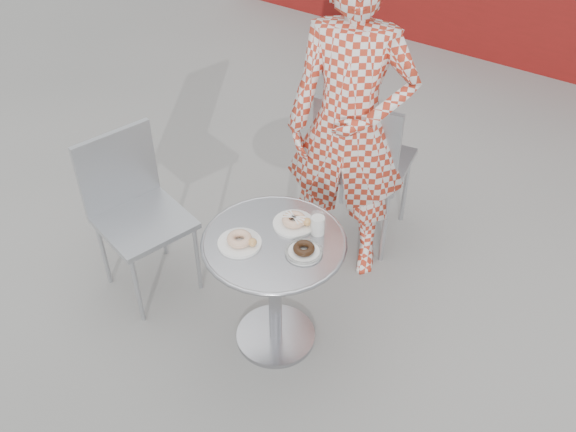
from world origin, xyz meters
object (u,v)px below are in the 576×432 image
Objects in this scene: plate_checker at (304,251)px; seated_person at (350,127)px; plate_near at (240,241)px; plate_far at (295,222)px; chair_left at (148,247)px; chair_far at (362,192)px; bistro_table at (274,267)px; milk_cup at (318,224)px.

seated_person is at bearing 105.04° from plate_checker.
seated_person is 0.84m from plate_near.
plate_far is 0.99× the size of plate_near.
chair_left reaches higher than plate_far.
chair_far is at bearing 87.01° from plate_near.
plate_far is (0.02, 0.14, 0.18)m from bistro_table.
bistro_table is at bearing -176.77° from plate_checker.
plate_far and plate_near have the same top height.
milk_cup is at bearing 93.41° from chair_far.
seated_person is (0.75, 0.77, 0.60)m from chair_left.
chair_far is at bearing 102.98° from milk_cup.
chair_far is 5.90× the size of plate_checker.
chair_far reaches higher than plate_far.
plate_far is at bearing -59.77° from chair_left.
plate_near reaches higher than plate_checker.
seated_person is 0.60m from plate_far.
plate_far is 1.16× the size of plate_checker.
seated_person is 8.98× the size of plate_near.
chair_left is at bearing -175.51° from plate_checker.
plate_far is 0.12m from milk_cup.
plate_far is 0.19m from plate_checker.
seated_person is at bearing 84.70° from chair_far.
chair_far is (-0.05, 0.96, -0.20)m from bistro_table.
chair_far is 0.63m from seated_person.
chair_far is at bearing 93.22° from bistro_table.
plate_far is at bearing 85.31° from chair_far.
chair_left is 4.62× the size of plate_far.
plate_near is (0.67, -0.04, 0.41)m from chair_left.
plate_checker is (0.21, -0.95, 0.38)m from chair_far.
seated_person is (-0.04, 0.71, 0.37)m from bistro_table.
milk_cup is (0.24, 0.26, 0.03)m from plate_near.
plate_near is at bearing -133.22° from milk_cup.
bistro_table is 4.00× the size of plate_checker.
chair_far reaches higher than bistro_table.
chair_left is (-0.78, -0.06, -0.23)m from bistro_table.
bistro_table is 0.82m from chair_left.
seated_person is at bearing 92.85° from bistro_table.
plate_checker is at bearing -94.05° from seated_person.
milk_cup is (0.91, 0.22, 0.44)m from chair_left.
bistro_table is 0.75× the size of chair_left.
chair_left is 1.04m from milk_cup.
chair_far is 5.09× the size of plate_far.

